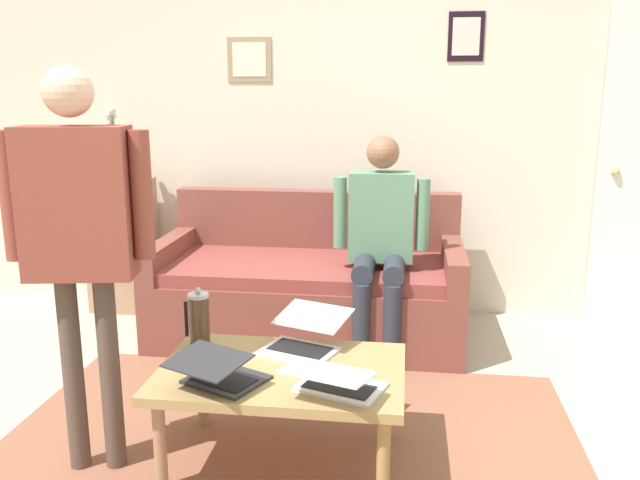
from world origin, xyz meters
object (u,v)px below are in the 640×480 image
object	(u,v)px
person_standing	(79,222)
french_press	(199,320)
coffee_table	(282,379)
person_seated	(381,233)
laptop_left	(303,339)
side_shelf	(123,245)
laptop_center	(220,373)
laptop_right	(336,382)
flower_vase	(116,154)
couch	(309,288)

from	to	relation	value
person_standing	french_press	bearing A→B (deg)	-139.08
coffee_table	person_seated	bearing A→B (deg)	-105.31
laptop_left	side_shelf	world-z (taller)	side_shelf
laptop_left	side_shelf	bearing A→B (deg)	-45.98
laptop_center	laptop_right	bearing A→B (deg)	178.49
laptop_left	flower_vase	size ratio (longest dim) A/B	0.92
coffee_table	flower_vase	size ratio (longest dim) A/B	2.02
side_shelf	person_standing	world-z (taller)	person_standing
laptop_center	person_seated	bearing A→B (deg)	-110.98
person_standing	laptop_center	bearing A→B (deg)	175.10
laptop_left	person_standing	bearing A→B (deg)	22.99
laptop_left	person_standing	xyz separation A→B (m)	(0.81, 0.35, 0.57)
flower_vase	french_press	bearing A→B (deg)	123.76
couch	laptop_right	world-z (taller)	couch
laptop_center	side_shelf	size ratio (longest dim) A/B	0.45
couch	laptop_center	xyz separation A→B (m)	(0.10, 1.66, 0.17)
laptop_center	couch	bearing A→B (deg)	-93.32
laptop_left	side_shelf	size ratio (longest dim) A/B	0.49
person_seated	flower_vase	bearing A→B (deg)	-17.17
coffee_table	side_shelf	world-z (taller)	side_shelf
french_press	couch	bearing A→B (deg)	-102.60
couch	person_seated	bearing A→B (deg)	153.39
flower_vase	person_seated	distance (m)	1.97
french_press	person_standing	world-z (taller)	person_standing
laptop_left	laptop_center	xyz separation A→B (m)	(0.26, 0.39, 0.00)
coffee_table	person_seated	world-z (taller)	person_seated
flower_vase	person_standing	distance (m)	2.09
laptop_left	french_press	distance (m)	0.47
flower_vase	person_standing	world-z (taller)	person_standing
laptop_center	laptop_left	bearing A→B (deg)	-123.79
laptop_left	french_press	xyz separation A→B (m)	(0.46, 0.04, 0.08)
coffee_table	laptop_right	size ratio (longest dim) A/B	2.43
french_press	person_seated	bearing A→B (deg)	-124.66
couch	laptop_right	size ratio (longest dim) A/B	4.60
laptop_left	side_shelf	distance (m)	2.24
coffee_table	side_shelf	bearing A→B (deg)	-50.58
side_shelf	laptop_right	bearing A→B (deg)	130.89
laptop_right	person_standing	world-z (taller)	person_standing
couch	side_shelf	distance (m)	1.44
laptop_left	laptop_center	distance (m)	0.47
couch	coffee_table	world-z (taller)	couch
couch	flower_vase	size ratio (longest dim) A/B	3.83
couch	laptop_center	distance (m)	1.67
side_shelf	person_standing	bearing A→B (deg)	110.76
laptop_left	laptop_center	bearing A→B (deg)	56.21
couch	coffee_table	xyz separation A→B (m)	(-0.11, 1.48, 0.07)
couch	laptop_center	world-z (taller)	couch
laptop_right	side_shelf	size ratio (longest dim) A/B	0.44
couch	person_standing	distance (m)	1.89
flower_vase	person_standing	size ratio (longest dim) A/B	0.30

